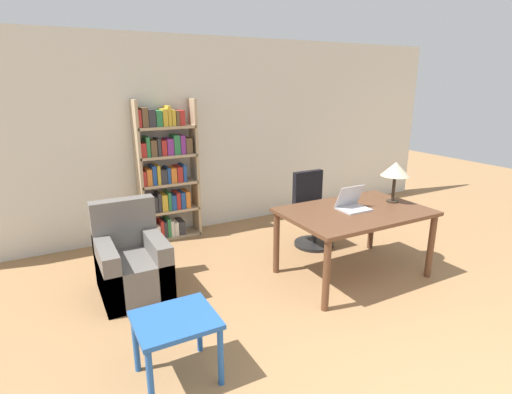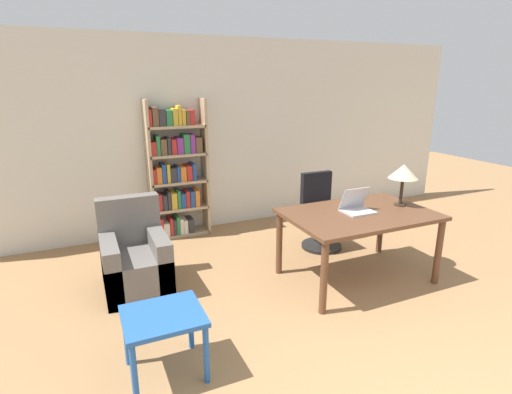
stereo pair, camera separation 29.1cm
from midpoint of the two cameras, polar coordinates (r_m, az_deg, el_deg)
name	(u,v)px [view 1 (the left image)]	position (r m, az deg, el deg)	size (l,w,h in m)	color
wall_back	(217,135)	(5.89, -7.01, 8.74)	(8.00, 0.06, 2.70)	silver
desk	(355,218)	(4.44, 12.11, -2.96)	(1.56, 1.02, 0.77)	brown
laptop	(352,204)	(4.41, 11.76, -1.05)	(0.32, 0.26, 0.26)	#B2B2B7
table_lamp	(395,170)	(4.73, 17.66, 3.69)	(0.32, 0.32, 0.47)	#2D2319
office_chair	(312,212)	(5.29, 6.49, -2.20)	(0.52, 0.52, 0.98)	black
side_table_blue	(176,328)	(3.07, -14.21, -17.74)	(0.57, 0.50, 0.50)	#2356A3
armchair	(132,265)	(4.37, -19.15, -9.18)	(0.65, 0.78, 0.93)	#66605B
bookshelf	(165,174)	(5.53, -14.30, 3.15)	(0.80, 0.28, 1.89)	tan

